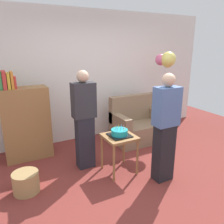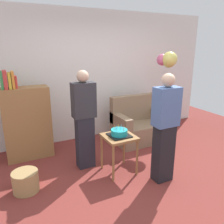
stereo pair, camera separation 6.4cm
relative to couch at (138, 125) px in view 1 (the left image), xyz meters
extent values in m
plane|color=maroon|center=(-0.83, -1.31, -0.34)|extent=(8.00, 8.00, 0.00)
cube|color=silver|center=(-0.83, 0.74, 1.01)|extent=(6.00, 0.10, 2.70)
cube|color=#8C7054|center=(0.00, -0.06, -0.14)|extent=(1.10, 0.70, 0.40)
cube|color=#8C7054|center=(0.00, 0.21, 0.34)|extent=(1.10, 0.16, 0.56)
cube|color=#8C7054|center=(-0.47, -0.06, 0.18)|extent=(0.16, 0.70, 0.24)
cube|color=#8C7054|center=(0.47, -0.06, 0.18)|extent=(0.16, 0.70, 0.24)
cube|color=olive|center=(-2.20, 0.26, 0.31)|extent=(0.80, 0.36, 1.30)
cube|color=#38934C|center=(-2.52, 0.26, 1.11)|extent=(0.04, 0.21, 0.29)
cube|color=red|center=(-2.47, 0.26, 1.11)|extent=(0.06, 0.25, 0.30)
cube|color=gold|center=(-2.41, 0.26, 1.09)|extent=(0.04, 0.22, 0.26)
cube|color=orange|center=(-2.35, 0.26, 1.10)|extent=(0.04, 0.23, 0.28)
cube|color=red|center=(-2.31, 0.26, 1.06)|extent=(0.03, 0.18, 0.20)
cube|color=olive|center=(-0.99, -0.93, 0.27)|extent=(0.48, 0.48, 0.04)
cylinder|color=olive|center=(-1.20, -1.14, -0.05)|extent=(0.04, 0.04, 0.59)
cylinder|color=olive|center=(-0.78, -1.14, -0.05)|extent=(0.04, 0.04, 0.59)
cylinder|color=olive|center=(-1.20, -0.72, -0.05)|extent=(0.04, 0.04, 0.59)
cylinder|color=olive|center=(-0.78, -0.72, -0.05)|extent=(0.04, 0.04, 0.59)
cube|color=black|center=(-0.99, -0.93, 0.29)|extent=(0.32, 0.32, 0.02)
cylinder|color=teal|center=(-0.99, -0.93, 0.35)|extent=(0.26, 0.26, 0.09)
cylinder|color=#EA668C|center=(-0.91, -0.93, 0.42)|extent=(0.01, 0.01, 0.06)
cylinder|color=#66B2E5|center=(-0.93, -0.89, 0.42)|extent=(0.01, 0.01, 0.06)
cylinder|color=#F2CC4C|center=(-0.97, -0.87, 0.42)|extent=(0.01, 0.01, 0.06)
cylinder|color=#66B2E5|center=(-1.00, -0.88, 0.42)|extent=(0.01, 0.01, 0.05)
cylinder|color=#F2CC4C|center=(-1.04, -0.89, 0.42)|extent=(0.01, 0.01, 0.06)
cylinder|color=#66B2E5|center=(-1.05, -0.93, 0.42)|extent=(0.01, 0.01, 0.05)
cylinder|color=#66B2E5|center=(-1.05, -0.97, 0.42)|extent=(0.01, 0.01, 0.06)
cylinder|color=#66B2E5|center=(-1.00, -0.99, 0.42)|extent=(0.01, 0.01, 0.06)
cylinder|color=#EA668C|center=(-0.96, -1.02, 0.42)|extent=(0.01, 0.01, 0.05)
cylinder|color=#F2CC4C|center=(-0.92, -0.99, 0.42)|extent=(0.01, 0.01, 0.05)
cube|color=#23232D|center=(-1.41, -0.52, 0.10)|extent=(0.28, 0.20, 0.88)
cube|color=#2D2D33|center=(-1.41, -0.52, 0.82)|extent=(0.36, 0.22, 0.56)
sphere|color=#D1A889|center=(-1.41, -0.52, 1.19)|extent=(0.19, 0.19, 0.19)
cube|color=black|center=(-0.50, -1.43, 0.10)|extent=(0.28, 0.20, 0.88)
cube|color=#4C6BA3|center=(-0.50, -1.43, 0.82)|extent=(0.36, 0.22, 0.56)
sphere|color=#D1A889|center=(-0.50, -1.43, 1.19)|extent=(0.19, 0.19, 0.19)
cylinder|color=#A88451|center=(-2.41, -0.80, -0.19)|extent=(0.36, 0.36, 0.30)
ellipsoid|color=#473328|center=(0.34, -0.62, -0.24)|extent=(0.28, 0.14, 0.20)
cylinder|color=silver|center=(0.63, -0.03, 0.47)|extent=(0.00, 0.00, 1.62)
sphere|color=#E5D666|center=(0.65, -0.10, 1.37)|extent=(0.31, 0.31, 0.31)
sphere|color=#D65B84|center=(0.56, 0.04, 1.36)|extent=(0.24, 0.24, 0.24)
sphere|color=#E5D666|center=(0.65, -0.08, 1.33)|extent=(0.26, 0.26, 0.26)
camera|label=1|loc=(-2.62, -3.78, 1.65)|focal=36.15mm
camera|label=2|loc=(-2.57, -3.81, 1.65)|focal=36.15mm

